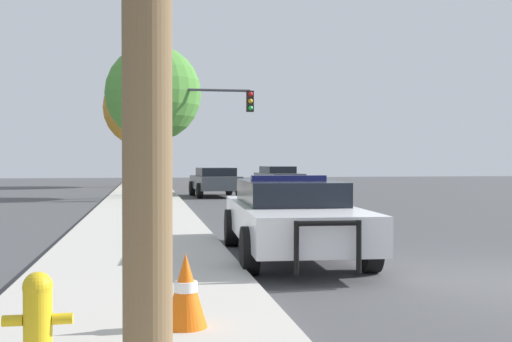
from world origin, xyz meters
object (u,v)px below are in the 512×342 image
Objects in this scene: tree_sidewalk_mid at (153,93)px; fire_hydrant at (38,315)px; police_car at (291,215)px; tree_sidewalk_far at (143,108)px; traffic_light at (203,118)px; car_background_oncoming at (278,177)px; traffic_cone at (186,290)px; car_background_midblock at (215,181)px.

fire_hydrant is at bearing -92.70° from tree_sidewalk_mid.
tree_sidewalk_far is at bearing -82.17° from police_car.
police_car is 30.86m from tree_sidewalk_far.
fire_hydrant is at bearing -98.21° from traffic_light.
car_background_oncoming is 0.63× the size of tree_sidewalk_far.
traffic_light is 6.88× the size of traffic_cone.
car_background_oncoming reaches higher than fire_hydrant.
traffic_cone is (0.04, -22.79, -4.15)m from tree_sidewalk_mid.
tree_sidewalk_mid is at bearing 143.87° from traffic_light.
tree_sidewalk_far is at bearing 102.18° from car_background_midblock.
police_car is 7.85× the size of fire_hydrant.
fire_hydrant is 0.09× the size of tree_sidewalk_far.
traffic_light reaches higher than police_car.
car_background_midblock is (0.72, 2.17, -2.73)m from traffic_light.
traffic_light is at bearing -36.13° from tree_sidewalk_mid.
tree_sidewalk_far is 35.61m from traffic_cone.
tree_sidewalk_far is at bearing -44.66° from car_background_oncoming.
traffic_light reaches higher than car_background_midblock.
tree_sidewalk_far is at bearing 89.04° from fire_hydrant.
police_car is at bearing 75.15° from car_background_oncoming.
car_background_oncoming is (4.77, 24.00, 0.00)m from police_car.
tree_sidewalk_far reaches higher than police_car.
fire_hydrant is (-3.24, -5.74, -0.23)m from police_car.
car_background_oncoming is at bearing -98.35° from police_car.
fire_hydrant is 1.02× the size of traffic_cone.
police_car is 5.30m from traffic_cone.
tree_sidewalk_mid is (-6.89, -6.08, 3.89)m from car_background_oncoming.
police_car is 0.82× the size of tree_sidewalk_mid.
tree_sidewalk_mid reaches higher than traffic_light.
tree_sidewalk_mid is at bearing -170.24° from car_background_midblock.
tree_sidewalk_mid reaches higher than car_background_oncoming.
car_background_midblock is 0.63× the size of tree_sidewalk_mid.
car_background_midblock is (-4.09, -5.42, -0.00)m from car_background_oncoming.
traffic_light is at bearing -86.95° from police_car.
car_background_oncoming is at bearing 76.64° from traffic_cone.
fire_hydrant is 24.04m from tree_sidewalk_mid.
traffic_cone is (-2.04, -21.28, -2.99)m from traffic_light.
tree_sidewalk_mid is (1.11, 23.66, 4.12)m from fire_hydrant.
traffic_light is 0.71× the size of tree_sidewalk_mid.
police_car reaches higher than traffic_cone.
car_background_midblock is (3.92, 24.32, 0.23)m from fire_hydrant.
fire_hydrant is 22.57m from traffic_light.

